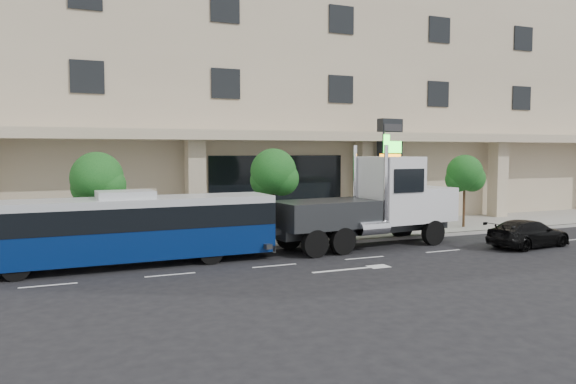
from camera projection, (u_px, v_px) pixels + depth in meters
name	position (u px, v px, depth m)	size (l,w,h in m)	color
ground	(347.00, 252.00, 24.48)	(120.00, 120.00, 0.00)	black
sidewalk	(299.00, 235.00, 29.05)	(120.00, 6.00, 0.15)	gray
curb	(326.00, 243.00, 26.30)	(120.00, 0.30, 0.15)	gray
convention_center	(236.00, 68.00, 37.87)	(60.00, 17.60, 20.00)	tan
tree_left	(98.00, 182.00, 23.61)	(2.27, 2.20, 4.22)	#422B19
tree_mid	(274.00, 175.00, 26.75)	(2.28, 2.20, 4.38)	#422B19
tree_right	(465.00, 175.00, 31.29)	(2.10, 2.00, 4.04)	#422B19
city_bus	(126.00, 228.00, 21.38)	(11.47, 2.62, 2.89)	black
tow_truck	(374.00, 205.00, 25.87)	(10.30, 3.33, 4.67)	#2D3033
black_sedan	(528.00, 233.00, 25.67)	(1.77, 4.36, 1.27)	black
signage_pylon	(389.00, 172.00, 31.85)	(1.58, 0.80, 6.07)	black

